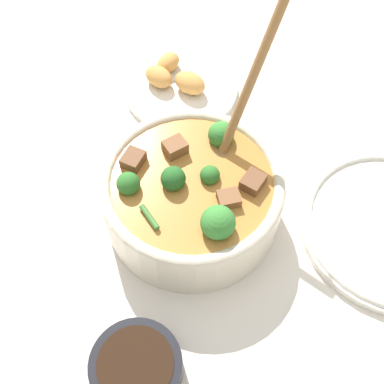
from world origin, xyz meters
name	(u,v)px	position (x,y,z in m)	size (l,w,h in m)	color
ground_plane	(192,214)	(0.00, 0.00, 0.00)	(4.00, 4.00, 0.00)	silver
stew_bowl	(192,194)	(0.00, 0.00, 0.05)	(0.24, 0.28, 0.27)	beige
condiment_bowl	(136,367)	(0.01, -0.22, 0.02)	(0.11, 0.11, 0.04)	black
food_plate	(179,85)	(-0.10, 0.22, 0.01)	(0.19, 0.19, 0.05)	silver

